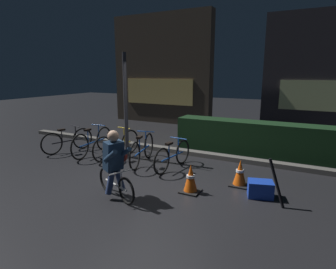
# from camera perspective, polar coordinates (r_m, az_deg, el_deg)

# --- Properties ---
(ground_plane) EXTENTS (40.00, 40.00, 0.00)m
(ground_plane) POSITION_cam_1_polar(r_m,az_deg,el_deg) (6.03, -4.39, -9.29)
(ground_plane) COLOR black
(sidewalk_curb) EXTENTS (12.00, 0.24, 0.12)m
(sidewalk_curb) POSITION_cam_1_polar(r_m,az_deg,el_deg) (7.86, 4.13, -3.61)
(sidewalk_curb) COLOR #56544F
(sidewalk_curb) RESTS_ON ground
(hedge_row) EXTENTS (4.80, 0.70, 0.91)m
(hedge_row) POSITION_cam_1_polar(r_m,az_deg,el_deg) (8.12, 18.50, -0.83)
(hedge_row) COLOR black
(hedge_row) RESTS_ON ground
(storefront_left) EXTENTS (4.67, 0.54, 4.72)m
(storefront_left) POSITION_cam_1_polar(r_m,az_deg,el_deg) (12.83, -1.31, 12.95)
(storefront_left) COLOR #42382D
(storefront_left) RESTS_ON ground
(storefront_right) EXTENTS (4.47, 0.54, 4.43)m
(storefront_right) POSITION_cam_1_polar(r_m,az_deg,el_deg) (11.94, 29.67, 10.73)
(storefront_right) COLOR #262328
(storefront_right) RESTS_ON ground
(street_post) EXTENTS (0.10, 0.10, 2.73)m
(street_post) POSITION_cam_1_polar(r_m,az_deg,el_deg) (7.41, -8.54, 5.60)
(street_post) COLOR #2D2D33
(street_post) RESTS_ON ground
(parked_bike_leftmost) EXTENTS (0.54, 1.51, 0.72)m
(parked_bike_leftmost) POSITION_cam_1_polar(r_m,az_deg,el_deg) (8.55, -19.63, -1.15)
(parked_bike_leftmost) COLOR black
(parked_bike_leftmost) RESTS_ON ground
(parked_bike_left_mid) EXTENTS (0.46, 1.73, 0.80)m
(parked_bike_left_mid) POSITION_cam_1_polar(r_m,az_deg,el_deg) (8.02, -15.00, -1.46)
(parked_bike_left_mid) COLOR black
(parked_bike_left_mid) RESTS_ON ground
(parked_bike_center_left) EXTENTS (0.46, 1.67, 0.78)m
(parked_bike_center_left) POSITION_cam_1_polar(r_m,az_deg,el_deg) (7.60, -10.27, -2.07)
(parked_bike_center_left) COLOR black
(parked_bike_center_left) RESTS_ON ground
(parked_bike_center_right) EXTENTS (0.50, 1.65, 0.77)m
(parked_bike_center_right) POSITION_cam_1_polar(r_m,az_deg,el_deg) (7.02, -5.25, -3.13)
(parked_bike_center_right) COLOR black
(parked_bike_center_right) RESTS_ON ground
(parked_bike_right_mid) EXTENTS (0.46, 1.52, 0.70)m
(parked_bike_right_mid) POSITION_cam_1_polar(r_m,az_deg,el_deg) (6.62, 0.96, -4.31)
(parked_bike_right_mid) COLOR black
(parked_bike_right_mid) RESTS_ON ground
(traffic_cone_near) EXTENTS (0.36, 0.36, 0.55)m
(traffic_cone_near) POSITION_cam_1_polar(r_m,az_deg,el_deg) (5.40, 4.61, -8.94)
(traffic_cone_near) COLOR black
(traffic_cone_near) RESTS_ON ground
(traffic_cone_far) EXTENTS (0.36, 0.36, 0.54)m
(traffic_cone_far) POSITION_cam_1_polar(r_m,az_deg,el_deg) (5.86, 14.34, -7.61)
(traffic_cone_far) COLOR black
(traffic_cone_far) RESTS_ON ground
(blue_crate) EXTENTS (0.51, 0.43, 0.30)m
(blue_crate) POSITION_cam_1_polar(r_m,az_deg,el_deg) (5.50, 18.18, -10.43)
(blue_crate) COLOR #193DB7
(blue_crate) RESTS_ON ground
(cyclist) EXTENTS (1.12, 0.65, 1.25)m
(cyclist) POSITION_cam_1_polar(r_m,az_deg,el_deg) (5.16, -10.58, -5.85)
(cyclist) COLOR black
(cyclist) RESTS_ON ground
(closed_umbrella) EXTENTS (0.33, 0.10, 0.82)m
(closed_umbrella) POSITION_cam_1_polar(r_m,az_deg,el_deg) (5.14, 21.10, -9.16)
(closed_umbrella) COLOR black
(closed_umbrella) RESTS_ON ground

